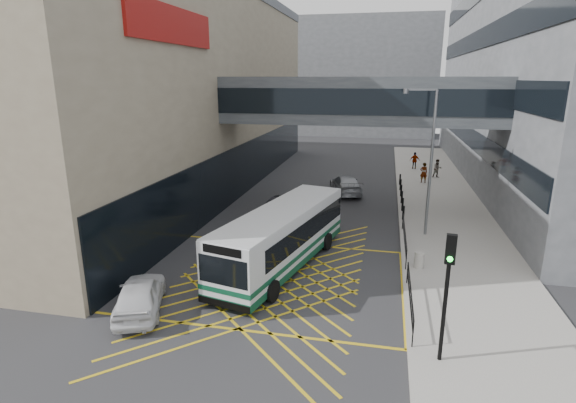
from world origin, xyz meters
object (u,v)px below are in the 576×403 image
Objects in this scene: bus at (283,236)px; car_white at (140,294)px; traffic_light at (447,280)px; pedestrian_c at (415,161)px; street_lamp at (428,154)px; litter_bin at (419,260)px; car_silver at (346,184)px; car_dark at (287,206)px; pedestrian_a at (424,173)px; pedestrian_b at (437,169)px.

bus reaches higher than car_white.
traffic_light reaches higher than bus.
pedestrian_c is (7.50, 25.81, -0.58)m from bus.
pedestrian_c is (0.57, 20.01, -3.85)m from street_lamp.
bus is at bearing -172.86° from litter_bin.
car_silver is 11.40m from street_lamp.
car_dark is 0.88× the size of car_silver.
street_lamp is 14.38m from pedestrian_a.
street_lamp is 4.71× the size of pedestrian_a.
pedestrian_b is (2.36, 16.23, -3.85)m from street_lamp.
litter_bin is (6.46, 0.81, -1.01)m from bus.
car_dark is at bearing 49.26° from car_silver.
litter_bin is 0.48× the size of pedestrian_b.
car_silver is at bearing 61.04° from pedestrian_c.
pedestrian_b reaches higher than car_dark.
car_dark is 17.19m from traffic_light.
car_white is at bearing -141.94° from street_lamp.
street_lamp is 10.31× the size of litter_bin.
litter_bin is at bearing -171.27° from car_white.
car_white is 0.55× the size of street_lamp.
car_white is 11.46m from traffic_light.
street_lamp is at bearing 104.53° from car_silver.
litter_bin is at bearing 73.21° from pedestrian_a.
traffic_light is 12.64m from street_lamp.
traffic_light is 28.92m from pedestrian_b.
litter_bin is at bearing 98.41° from traffic_light.
car_silver reaches higher than car_white.
bus is at bearing -146.79° from street_lamp.
car_dark is 7.63m from car_silver.
traffic_light is 5.45× the size of litter_bin.
pedestrian_c is (-1.80, 3.78, -0.00)m from pedestrian_b.
car_dark is 2.50× the size of pedestrian_a.
street_lamp reaches higher than car_white.
street_lamp is at bearing 84.62° from litter_bin.
car_silver is 15.03m from litter_bin.
pedestrian_a is 1.05× the size of pedestrian_b.
pedestrian_c is (9.13, 17.64, 0.31)m from car_dark.
car_silver is (1.66, 15.05, -0.79)m from bus.
bus is 2.46× the size of traffic_light.
pedestrian_b is at bearing -132.10° from pedestrian_a.
bus is 9.56m from traffic_light.
car_silver is (6.17, 20.60, 0.06)m from car_white.
bus is at bearing 73.32° from pedestrian_c.
bus is at bearing 68.56° from car_silver.
car_white is 1.03× the size of car_dark.
traffic_light is 0.53× the size of street_lamp.
pedestrian_a reaches higher than pedestrian_c.
car_dark reaches higher than litter_bin.
traffic_light is (8.30, -14.87, 2.31)m from car_dark.
litter_bin is at bearing 20.06° from bus.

